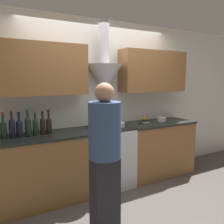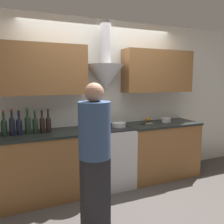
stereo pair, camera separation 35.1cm
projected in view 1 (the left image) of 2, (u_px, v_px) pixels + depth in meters
name	position (u px, v px, depth m)	size (l,w,h in m)	color
ground_plane	(120.00, 194.00, 3.46)	(12.00, 12.00, 0.00)	#4C4744
wall_back	(100.00, 91.00, 3.78)	(8.40, 0.56, 2.60)	silver
counter_left	(45.00, 168.00, 3.21)	(1.34, 0.62, 0.94)	brown
counter_right	(157.00, 148.00, 4.16)	(1.28, 0.62, 0.94)	brown
stove_range	(109.00, 156.00, 3.70)	(0.66, 0.60, 0.94)	silver
wine_bottle_1	(3.00, 129.00, 2.92)	(0.08, 0.08, 0.33)	black
wine_bottle_2	(12.00, 127.00, 2.96)	(0.07, 0.07, 0.35)	black
wine_bottle_3	(19.00, 127.00, 3.00)	(0.08, 0.08, 0.32)	black
wine_bottle_4	(28.00, 125.00, 3.06)	(0.08, 0.08, 0.35)	black
wine_bottle_5	(36.00, 126.00, 3.10)	(0.07, 0.07, 0.32)	black
wine_bottle_6	(43.00, 125.00, 3.15)	(0.07, 0.07, 0.31)	black
wine_bottle_7	(49.00, 125.00, 3.19)	(0.07, 0.07, 0.33)	black
stock_pot	(101.00, 123.00, 3.53)	(0.24, 0.24, 0.18)	silver
mixing_bowl	(118.00, 125.00, 3.68)	(0.21, 0.21, 0.07)	silver
orange_fruit	(144.00, 119.00, 4.21)	(0.07, 0.07, 0.07)	orange
saucepan	(162.00, 119.00, 4.17)	(0.16, 0.16, 0.07)	silver
chefs_knife	(144.00, 123.00, 3.98)	(0.26, 0.07, 0.01)	silver
person_foreground_left	(105.00, 153.00, 2.49)	(0.34, 0.34, 1.63)	#28282D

